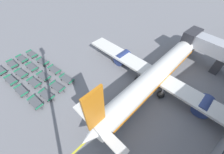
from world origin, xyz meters
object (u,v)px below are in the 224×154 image
(baggage_dolly_row_mid_a_col_d, at_px, (47,95))
(baggage_dolly_row_mid_b_col_a, at_px, (22,59))
(baggage_dolly_row_mid_a_col_a, at_px, (12,64))
(airplane, at_px, (159,72))
(baggage_dolly_row_mid_a_col_b, at_px, (21,74))
(baggage_dolly_row_far_col_a, at_px, (32,54))
(baggage_dolly_row_near_col_a, at_px, (0,71))
(baggage_dolly_row_mid_b_col_b, at_px, (32,67))
(baggage_dolly_row_far_col_b, at_px, (43,62))
(baggage_dolly_row_mid_a_col_c, at_px, (34,83))
(baggage_dolly_row_near_col_d, at_px, (36,103))
(baggage_dolly_row_mid_b_col_c, at_px, (44,76))
(baggage_dolly_row_near_col_c, at_px, (21,91))
(baggage_dolly_row_far_col_c, at_px, (55,70))
(baggage_dolly_row_near_col_b, at_px, (11,80))
(baggage_dolly_row_far_col_d, at_px, (67,79))
(baggage_dolly_row_mid_b_col_d, at_px, (58,87))

(baggage_dolly_row_mid_a_col_d, xyz_separation_m, baggage_dolly_row_mid_b_col_a, (-14.02, -0.82, 0.00))
(baggage_dolly_row_mid_a_col_a, bearing_deg, airplane, 43.23)
(baggage_dolly_row_mid_a_col_b, xyz_separation_m, baggage_dolly_row_far_col_a, (-5.52, 3.86, 0.00))
(baggage_dolly_row_near_col_a, height_order, baggage_dolly_row_mid_b_col_b, same)
(baggage_dolly_row_far_col_b, bearing_deg, baggage_dolly_row_mid_a_col_c, -33.68)
(baggage_dolly_row_near_col_d, height_order, baggage_dolly_row_far_col_b, same)
(airplane, xyz_separation_m, baggage_dolly_row_far_col_b, (-20.11, -16.36, -2.37))
(baggage_dolly_row_mid_b_col_b, xyz_separation_m, baggage_dolly_row_mid_b_col_c, (4.50, 1.10, 0.00))
(airplane, xyz_separation_m, baggage_dolly_row_near_col_c, (-14.13, -22.53, -2.37))
(baggage_dolly_row_far_col_b, bearing_deg, baggage_dolly_row_near_col_a, -108.28)
(baggage_dolly_row_mid_b_col_a, distance_m, baggage_dolly_row_far_col_c, 9.59)
(baggage_dolly_row_mid_a_col_a, bearing_deg, baggage_dolly_row_mid_a_col_b, 10.12)
(baggage_dolly_row_near_col_b, relative_size, baggage_dolly_row_far_col_d, 1.00)
(baggage_dolly_row_mid_a_col_d, bearing_deg, baggage_dolly_row_mid_b_col_a, -176.66)
(baggage_dolly_row_far_col_c, bearing_deg, baggage_dolly_row_near_col_d, -44.91)
(baggage_dolly_row_mid_b_col_b, xyz_separation_m, baggage_dolly_row_mid_b_col_d, (9.01, 2.23, 0.00))
(baggage_dolly_row_near_col_b, bearing_deg, baggage_dolly_row_mid_a_col_d, 28.33)
(baggage_dolly_row_far_col_a, relative_size, baggage_dolly_row_far_col_d, 1.00)
(baggage_dolly_row_mid_a_col_b, distance_m, baggage_dolly_row_far_col_b, 5.10)
(airplane, height_order, baggage_dolly_row_far_col_c, airplane)
(baggage_dolly_row_mid_a_col_c, distance_m, baggage_dolly_row_mid_b_col_a, 9.46)
(baggage_dolly_row_mid_a_col_a, bearing_deg, baggage_dolly_row_mid_b_col_b, 40.21)
(airplane, height_order, baggage_dolly_row_far_col_a, airplane)
(baggage_dolly_row_mid_b_col_d, bearing_deg, baggage_dolly_row_mid_b_col_b, -166.07)
(baggage_dolly_row_far_col_a, bearing_deg, baggage_dolly_row_mid_b_col_b, -16.80)
(baggage_dolly_row_mid_a_col_d, relative_size, baggage_dolly_row_far_col_b, 1.00)
(baggage_dolly_row_near_col_c, xyz_separation_m, baggage_dolly_row_near_col_d, (4.36, 1.29, 0.00))
(baggage_dolly_row_mid_a_col_a, distance_m, baggage_dolly_row_mid_a_col_c, 9.14)
(baggage_dolly_row_mid_a_col_c, bearing_deg, baggage_dolly_row_near_col_d, -14.48)
(airplane, distance_m, baggage_dolly_row_mid_b_col_c, 23.60)
(baggage_dolly_row_mid_b_col_d, bearing_deg, baggage_dolly_row_mid_b_col_a, -166.56)
(baggage_dolly_row_near_col_d, bearing_deg, baggage_dolly_row_far_col_b, 154.75)
(baggage_dolly_row_mid_a_col_b, bearing_deg, baggage_dolly_row_near_col_d, 0.65)
(baggage_dolly_row_mid_b_col_c, xyz_separation_m, baggage_dolly_row_far_col_b, (-4.84, 1.48, 0.00))
(baggage_dolly_row_far_col_a, bearing_deg, baggage_dolly_row_near_col_a, -76.89)
(baggage_dolly_row_near_col_d, relative_size, baggage_dolly_row_mid_b_col_b, 1.00)
(baggage_dolly_row_near_col_a, distance_m, baggage_dolly_row_far_col_d, 15.37)
(baggage_dolly_row_near_col_d, xyz_separation_m, baggage_dolly_row_mid_a_col_b, (-9.27, -0.11, 0.00))
(baggage_dolly_row_far_col_b, bearing_deg, baggage_dolly_row_mid_a_col_b, -77.87)
(baggage_dolly_row_near_col_b, relative_size, baggage_dolly_row_mid_b_col_d, 1.00)
(baggage_dolly_row_mid_a_col_c, bearing_deg, baggage_dolly_row_mid_b_col_d, 39.59)
(baggage_dolly_row_mid_a_col_c, height_order, baggage_dolly_row_mid_a_col_d, same)
(baggage_dolly_row_mid_b_col_c, bearing_deg, baggage_dolly_row_near_col_c, -76.36)
(baggage_dolly_row_near_col_a, relative_size, baggage_dolly_row_mid_b_col_b, 1.00)
(baggage_dolly_row_mid_b_col_a, distance_m, baggage_dolly_row_mid_b_col_c, 9.13)
(airplane, height_order, baggage_dolly_row_mid_a_col_c, airplane)
(baggage_dolly_row_near_col_c, relative_size, baggage_dolly_row_far_col_d, 1.00)
(baggage_dolly_row_near_col_c, relative_size, baggage_dolly_row_mid_b_col_c, 1.00)
(baggage_dolly_row_mid_a_col_d, height_order, baggage_dolly_row_far_col_b, same)
(airplane, bearing_deg, baggage_dolly_row_near_col_a, -132.78)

